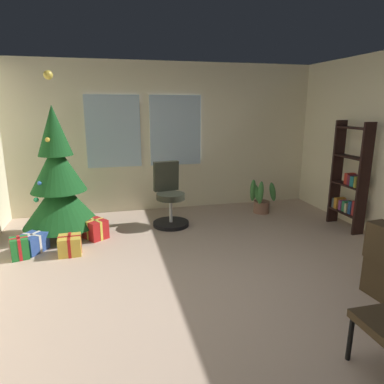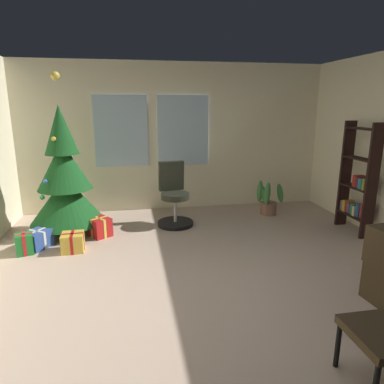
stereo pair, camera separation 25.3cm
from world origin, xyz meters
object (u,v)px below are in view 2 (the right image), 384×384
gift_box_green (24,244)px  potted_plant (268,201)px  office_chair (174,200)px  bookshelf (358,184)px  gift_box_red (100,227)px  gift_box_blue (38,239)px  gift_box_gold (73,242)px  holiday_tree (65,182)px

gift_box_green → potted_plant: 3.80m
office_chair → bookshelf: size_ratio=0.61×
potted_plant → gift_box_red: bearing=-169.1°
gift_box_blue → office_chair: office_chair is taller
gift_box_red → gift_box_gold: (-0.30, -0.48, -0.02)m
office_chair → gift_box_green: bearing=-158.7°
gift_box_red → potted_plant: 2.83m
gift_box_red → gift_box_blue: gift_box_red is taller
bookshelf → holiday_tree: bearing=170.4°
gift_box_gold → gift_box_green: bearing=178.8°
gift_box_red → potted_plant: (2.78, 0.53, 0.10)m
office_chair → potted_plant: office_chair is taller
holiday_tree → gift_box_green: 1.04m
gift_box_gold → office_chair: 1.66m
gift_box_green → potted_plant: potted_plant is taller
holiday_tree → gift_box_red: bearing=-27.1°
holiday_tree → gift_box_blue: size_ratio=5.47×
gift_box_red → gift_box_green: bearing=-152.1°
potted_plant → gift_box_gold: bearing=-161.7°
gift_box_blue → office_chair: bearing=17.6°
gift_box_blue → bookshelf: (4.49, -0.18, 0.61)m
holiday_tree → gift_box_red: (0.46, -0.24, -0.63)m
potted_plant → bookshelf: bearing=-46.9°
bookshelf → potted_plant: 1.46m
bookshelf → office_chair: bearing=163.1°
potted_plant → gift_box_blue: bearing=-167.0°
holiday_tree → office_chair: holiday_tree is taller
office_chair → bookshelf: (2.59, -0.79, 0.33)m
gift_box_blue → gift_box_gold: bearing=-22.1°
gift_box_red → gift_box_green: gift_box_red is taller
gift_box_red → office_chair: 1.20m
holiday_tree → potted_plant: size_ratio=3.77×
gift_box_green → gift_box_gold: (0.59, -0.01, -0.01)m
holiday_tree → office_chair: 1.63m
gift_box_blue → potted_plant: (3.55, 0.82, 0.12)m
gift_box_gold → office_chair: size_ratio=0.29×
gift_box_red → gift_box_gold: size_ratio=1.36×
office_chair → potted_plant: size_ratio=1.64×
gift_box_gold → bookshelf: bearing=0.2°
gift_box_red → bookshelf: (3.72, -0.47, 0.59)m
gift_box_red → gift_box_blue: size_ratio=0.94×
gift_box_red → gift_box_blue: 0.83m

